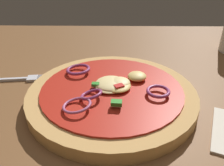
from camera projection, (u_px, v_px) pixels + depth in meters
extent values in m
cube|color=brown|center=(146.00, 107.00, 0.37)|extent=(1.29, 0.84, 0.03)
cylinder|color=tan|center=(112.00, 95.00, 0.36)|extent=(0.26, 0.26, 0.02)
cylinder|color=red|center=(112.00, 89.00, 0.35)|extent=(0.22, 0.22, 0.00)
ellipsoid|color=#EFCC72|center=(137.00, 76.00, 0.37)|extent=(0.03, 0.03, 0.01)
ellipsoid|color=#F4DB8E|center=(108.00, 82.00, 0.36)|extent=(0.03, 0.03, 0.01)
ellipsoid|color=#E5BC60|center=(117.00, 86.00, 0.35)|extent=(0.04, 0.04, 0.01)
ellipsoid|color=#F4DB8E|center=(119.00, 83.00, 0.36)|extent=(0.03, 0.03, 0.01)
ellipsoid|color=#F4DB8E|center=(110.00, 85.00, 0.35)|extent=(0.04, 0.04, 0.01)
ellipsoid|color=#F4DB8E|center=(111.00, 83.00, 0.35)|extent=(0.05, 0.05, 0.01)
torus|color=#B25984|center=(77.00, 105.00, 0.30)|extent=(0.05, 0.05, 0.01)
torus|color=#93386B|center=(78.00, 69.00, 0.39)|extent=(0.05, 0.05, 0.01)
torus|color=#93386B|center=(158.00, 91.00, 0.33)|extent=(0.04, 0.04, 0.01)
torus|color=#93386B|center=(91.00, 94.00, 0.32)|extent=(0.05, 0.05, 0.01)
cube|color=#2D8C28|center=(96.00, 85.00, 0.35)|extent=(0.01, 0.01, 0.00)
cube|color=#2D8C28|center=(116.00, 103.00, 0.30)|extent=(0.02, 0.01, 0.01)
cube|color=red|center=(119.00, 87.00, 0.34)|extent=(0.02, 0.02, 0.01)
cube|color=silver|center=(32.00, 78.00, 0.42)|extent=(0.02, 0.02, 0.00)
cube|color=silver|center=(45.00, 80.00, 0.41)|extent=(0.03, 0.01, 0.00)
cube|color=silver|center=(46.00, 78.00, 0.42)|extent=(0.03, 0.01, 0.00)
cube|color=silver|center=(46.00, 77.00, 0.42)|extent=(0.03, 0.01, 0.00)
cube|color=silver|center=(47.00, 76.00, 0.43)|extent=(0.03, 0.01, 0.00)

